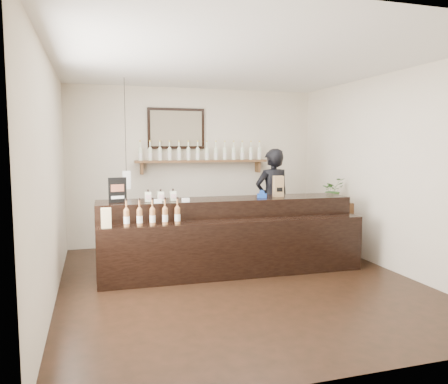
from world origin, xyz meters
name	(u,v)px	position (x,y,z in m)	size (l,w,h in m)	color
ground	(239,282)	(0.00, 0.00, 0.00)	(5.00, 5.00, 0.00)	black
room_shell	(239,151)	(0.00, 0.00, 1.70)	(5.00, 5.00, 5.00)	beige
back_wall_decor	(189,147)	(-0.14, 2.37, 1.75)	(2.66, 0.96, 1.69)	brown
counter	(228,237)	(0.03, 0.57, 0.48)	(3.66, 1.05, 1.19)	black
promo_sign	(118,190)	(-1.49, 0.67, 1.19)	(0.24, 0.07, 0.34)	black
paper_bag	(278,186)	(0.85, 0.70, 1.17)	(0.15, 0.12, 0.31)	olive
tape_dispenser	(262,195)	(0.56, 0.63, 1.06)	(0.15, 0.09, 0.11)	#163D9E
side_cabinet	(332,227)	(2.00, 1.08, 0.42)	(0.52, 0.65, 0.84)	brown
potted_plant	(333,190)	(2.00, 1.08, 1.05)	(0.36, 0.32, 0.40)	#376528
shopkeeper	(272,193)	(1.12, 1.55, 0.98)	(0.71, 0.47, 1.95)	black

